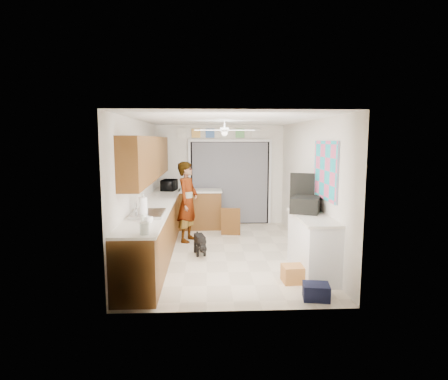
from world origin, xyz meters
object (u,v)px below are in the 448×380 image
object	(u,v)px
soap_bottle	(144,202)
cup	(149,220)
microwave	(169,185)
paper_towel_roll	(143,207)
man	(188,202)
cardboard_box	(296,274)
navy_crate	(316,292)
dog	(200,244)
suitcase	(306,204)

from	to	relation	value
soap_bottle	cup	xyz separation A→B (m)	(0.23, -0.92, -0.11)
microwave	paper_towel_roll	bearing A→B (deg)	-173.64
soap_bottle	man	bearing A→B (deg)	65.68
cardboard_box	navy_crate	bearing A→B (deg)	-78.79
navy_crate	man	size ratio (longest dim) A/B	0.21
cardboard_box	man	bearing A→B (deg)	125.87
cup	dog	size ratio (longest dim) A/B	0.22
navy_crate	dog	size ratio (longest dim) A/B	0.65
man	navy_crate	bearing A→B (deg)	-128.39
suitcase	microwave	bearing A→B (deg)	156.24
microwave	paper_towel_roll	size ratio (longest dim) A/B	1.59
cup	navy_crate	world-z (taller)	cup
cardboard_box	navy_crate	distance (m)	0.63
cup	navy_crate	distance (m)	2.55
soap_bottle	dog	world-z (taller)	soap_bottle
microwave	suitcase	world-z (taller)	microwave
soap_bottle	suitcase	xyz separation A→B (m)	(2.74, -0.20, -0.03)
microwave	soap_bottle	xyz separation A→B (m)	(-0.18, -2.58, 0.02)
soap_bottle	man	xyz separation A→B (m)	(0.67, 1.48, -0.25)
cup	cardboard_box	size ratio (longest dim) A/B	0.28
cup	paper_towel_roll	bearing A→B (deg)	108.19
cardboard_box	dog	xyz separation A→B (m)	(-1.48, 1.45, 0.08)
cup	dog	xyz separation A→B (m)	(0.70, 1.45, -0.78)
paper_towel_roll	dog	bearing A→B (deg)	46.33
cup	dog	distance (m)	1.79
cup	man	world-z (taller)	man
microwave	man	size ratio (longest dim) A/B	0.28
cardboard_box	man	world-z (taller)	man
soap_bottle	cup	distance (m)	0.96
suitcase	man	xyz separation A→B (m)	(-2.07, 1.69, -0.22)
navy_crate	paper_towel_roll	bearing A→B (deg)	155.03
microwave	paper_towel_roll	world-z (taller)	paper_towel_roll
microwave	navy_crate	size ratio (longest dim) A/B	1.35
microwave	soap_bottle	size ratio (longest dim) A/B	1.53
soap_bottle	cardboard_box	xyz separation A→B (m)	(2.42, -0.93, -0.96)
navy_crate	cup	bearing A→B (deg)	164.78
microwave	suitcase	bearing A→B (deg)	-128.74
dog	man	bearing A→B (deg)	93.30
cup	suitcase	bearing A→B (deg)	16.04
man	dog	bearing A→B (deg)	-144.61
microwave	dog	size ratio (longest dim) A/B	0.88
soap_bottle	paper_towel_roll	distance (m)	0.40
paper_towel_roll	navy_crate	world-z (taller)	paper_towel_roll
suitcase	man	world-z (taller)	man
soap_bottle	suitcase	size ratio (longest dim) A/B	0.51
cardboard_box	navy_crate	xyz separation A→B (m)	(0.12, -0.62, -0.02)
microwave	dog	bearing A→B (deg)	-151.17
microwave	navy_crate	xyz separation A→B (m)	(2.36, -4.14, -0.96)
microwave	cardboard_box	distance (m)	4.27
soap_bottle	navy_crate	size ratio (longest dim) A/B	0.88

